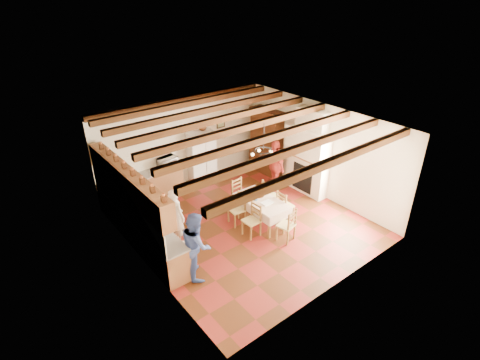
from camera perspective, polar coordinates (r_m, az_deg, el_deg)
name	(u,v)px	position (r m, az deg, el deg)	size (l,w,h in m)	color
floor	(244,223)	(10.89, 0.57, -6.60)	(6.00, 6.50, 0.02)	#45200C
ceiling	(244,124)	(9.51, 0.65, 8.56)	(6.00, 6.50, 0.02)	white
wall_back	(182,141)	(12.59, -8.78, 5.83)	(6.00, 0.02, 3.00)	beige
wall_front	(341,233)	(8.21, 15.15, -7.81)	(6.00, 0.02, 3.00)	beige
wall_left	(141,215)	(8.80, -14.92, -5.15)	(0.02, 6.50, 3.00)	beige
wall_right	(318,150)	(12.06, 11.87, 4.54)	(0.02, 6.50, 3.00)	beige
ceiling_beams	(244,128)	(9.55, 0.65, 7.99)	(6.00, 6.30, 0.16)	#39190F
lower_cabinets_left	(139,228)	(10.30, -15.11, -7.03)	(0.60, 4.30, 0.86)	brown
lower_cabinets_back	(147,187)	(12.18, -13.96, -1.08)	(2.30, 0.60, 0.86)	brown
countertop_left	(137,213)	(10.05, -15.42, -4.92)	(0.62, 4.30, 0.04)	gray
countertop_back	(146,175)	(11.97, -14.20, 0.81)	(2.34, 0.62, 0.04)	gray
backsplash_left	(125,206)	(9.81, -17.16, -3.87)	(0.03, 4.30, 0.60)	white
backsplash_back	(140,162)	(12.07, -14.96, 2.64)	(2.30, 0.03, 0.60)	white
upper_cabinets	(127,182)	(9.54, -16.82, -0.25)	(0.35, 4.20, 0.70)	brown
fireplace	(307,153)	(12.01, 10.19, 4.08)	(0.56, 1.60, 2.80)	silver
wall_picture	(221,122)	(13.21, -2.96, 8.82)	(0.34, 0.03, 0.42)	#2E2516
refrigerator	(200,156)	(12.93, -6.07, 3.70)	(0.89, 0.73, 1.79)	white
hutch	(267,141)	(13.36, 4.07, 5.88)	(0.54, 1.29, 2.34)	#3B1D0C
dining_table	(262,203)	(10.63, 3.31, -3.46)	(0.85, 1.64, 0.72)	silver
chandelier	(263,150)	(9.89, 3.56, 4.55)	(0.47, 0.47, 0.03)	black
chair_left_near	(251,220)	(10.15, 1.75, -6.17)	(0.42, 0.40, 0.96)	brown
chair_left_far	(237,209)	(10.62, -0.52, -4.44)	(0.42, 0.40, 0.96)	brown
chair_right_near	(285,205)	(10.87, 6.91, -3.82)	(0.42, 0.40, 0.96)	brown
chair_right_far	(270,195)	(11.35, 4.63, -2.23)	(0.42, 0.40, 0.96)	brown
chair_end_near	(286,225)	(10.05, 7.04, -6.76)	(0.42, 0.40, 0.96)	brown
chair_end_far	(240,194)	(11.34, 0.07, -2.17)	(0.42, 0.40, 0.96)	brown
person_man	(176,216)	(9.89, -9.71, -5.42)	(0.58, 0.38, 1.59)	silver
person_woman_blue	(196,245)	(8.75, -6.70, -9.76)	(0.82, 0.64, 1.68)	#374989
person_woman_red	(275,165)	(12.26, 5.31, 2.22)	(1.02, 0.43, 1.75)	#BE362E
microwave	(168,162)	(12.19, -10.96, 2.65)	(0.60, 0.41, 0.33)	silver
fridge_vase	(202,126)	(12.62, -5.77, 8.19)	(0.28, 0.28, 0.29)	#3B1D0C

